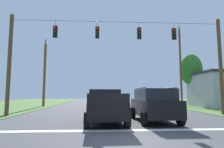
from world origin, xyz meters
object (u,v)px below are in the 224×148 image
object	(u,v)px
utility_pole_near_left	(45,73)
tree_roadside_far_right	(191,70)
pickup_truck	(105,106)
suv_black	(153,104)
overhead_signal_span	(118,59)
utility_pole_mid_right	(180,65)
distant_car_crossing_white	(144,99)

from	to	relation	value
utility_pole_near_left	tree_roadside_far_right	bearing A→B (deg)	1.62
pickup_truck	utility_pole_near_left	distance (m)	17.03
suv_black	overhead_signal_span	bearing A→B (deg)	117.98
pickup_truck	overhead_signal_span	bearing A→B (deg)	72.28
suv_black	utility_pole_near_left	bearing A→B (deg)	126.96
suv_black	tree_roadside_far_right	world-z (taller)	tree_roadside_far_right
suv_black	utility_pole_mid_right	distance (m)	16.86
overhead_signal_span	utility_pole_near_left	xyz separation A→B (m)	(-9.10, 11.07, 0.01)
overhead_signal_span	distant_car_crossing_white	size ratio (longest dim) A/B	3.95
suv_black	utility_pole_mid_right	world-z (taller)	utility_pole_mid_right
distant_car_crossing_white	utility_pole_mid_right	world-z (taller)	utility_pole_mid_right
overhead_signal_span	distant_car_crossing_white	world-z (taller)	overhead_signal_span
distant_car_crossing_white	suv_black	bearing A→B (deg)	-101.29
suv_black	distant_car_crossing_white	size ratio (longest dim) A/B	1.09
suv_black	utility_pole_near_left	size ratio (longest dim) A/B	0.52
pickup_truck	distant_car_crossing_white	distance (m)	20.81
pickup_truck	utility_pole_near_left	size ratio (longest dim) A/B	0.59
distant_car_crossing_white	tree_roadside_far_right	bearing A→B (deg)	-36.28
overhead_signal_span	utility_pole_near_left	distance (m)	14.33
utility_pole_near_left	utility_pole_mid_right	bearing A→B (deg)	-1.32
utility_pole_mid_right	utility_pole_near_left	bearing A→B (deg)	178.68
utility_pole_mid_right	tree_roadside_far_right	xyz separation A→B (m)	(1.96, 1.02, -0.54)
pickup_truck	tree_roadside_far_right	bearing A→B (deg)	49.74
pickup_truck	utility_pole_mid_right	size ratio (longest dim) A/B	0.48
distant_car_crossing_white	utility_pole_mid_right	bearing A→B (deg)	-53.33
overhead_signal_span	utility_pole_mid_right	distance (m)	14.51
overhead_signal_span	tree_roadside_far_right	distance (m)	16.57
utility_pole_mid_right	pickup_truck	bearing A→B (deg)	-127.59
overhead_signal_span	tree_roadside_far_right	world-z (taller)	overhead_signal_span
pickup_truck	tree_roadside_far_right	size ratio (longest dim) A/B	0.73
distant_car_crossing_white	overhead_signal_span	bearing A→B (deg)	-109.70
utility_pole_mid_right	overhead_signal_span	bearing A→B (deg)	-132.65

